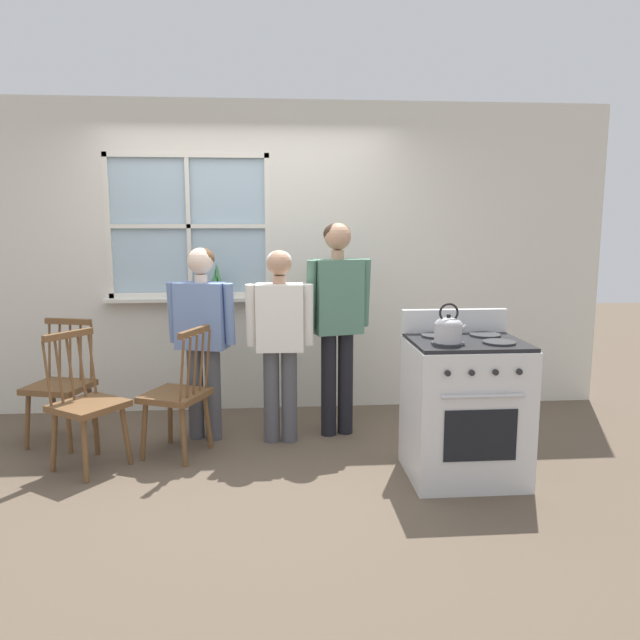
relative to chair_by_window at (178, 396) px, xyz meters
name	(u,v)px	position (x,y,z in m)	size (l,w,h in m)	color
ground_plane	(245,467)	(0.48, -0.28, -0.44)	(16.00, 16.00, 0.00)	brown
wall_back	(253,262)	(0.52, 1.12, 0.89)	(6.40, 0.16, 2.70)	silver
chair_by_window	(178,396)	(0.00, 0.00, 0.00)	(0.53, 0.54, 0.94)	brown
chair_near_wall	(87,406)	(-0.59, -0.19, 0.00)	(0.57, 0.58, 0.94)	brown
chair_center_cluster	(61,386)	(-0.93, 0.33, 0.00)	(0.51, 0.50, 0.94)	brown
person_elderly_left	(202,326)	(0.15, 0.33, 0.45)	(0.54, 0.31, 1.49)	#4C4C51
person_teen_center	(280,330)	(0.74, 0.22, 0.43)	(0.51, 0.22, 1.47)	#4C4C51
person_adult_right	(337,309)	(1.19, 0.35, 0.57)	(0.53, 0.29, 1.67)	black
stove	(464,407)	(1.93, -0.54, 0.03)	(0.73, 0.68, 1.08)	silver
kettle	(448,329)	(1.77, -0.67, 0.58)	(0.21, 0.17, 0.25)	#B7B7BC
potted_plant	(217,284)	(0.21, 1.03, 0.70)	(0.11, 0.11, 0.32)	#42474C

